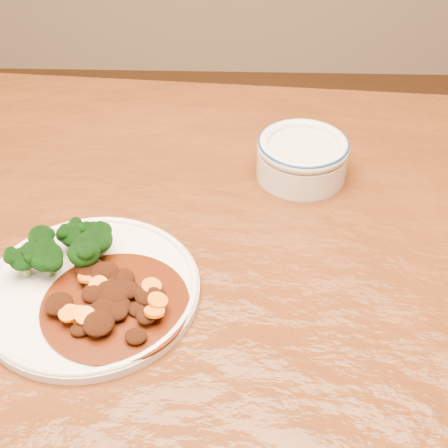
{
  "coord_description": "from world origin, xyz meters",
  "views": [
    {
      "loc": [
        0.06,
        -0.54,
        1.27
      ],
      "look_at": [
        0.04,
        0.05,
        0.77
      ],
      "focal_mm": 50.0,
      "sensor_mm": 36.0,
      "label": 1
    }
  ],
  "objects": [
    {
      "name": "dip_bowl",
      "position": [
        0.15,
        0.18,
        0.78
      ],
      "size": [
        0.13,
        0.13,
        0.06
      ],
      "rotation": [
        0.0,
        0.0,
        0.14
      ],
      "color": "beige",
      "rests_on": "dining_table"
    },
    {
      "name": "dinner_plate",
      "position": [
        -0.1,
        -0.06,
        0.76
      ],
      "size": [
        0.25,
        0.25,
        0.02
      ],
      "rotation": [
        0.0,
        0.0,
        -0.05
      ],
      "color": "white",
      "rests_on": "dining_table"
    },
    {
      "name": "dining_table",
      "position": [
        0.0,
        0.0,
        0.67
      ],
      "size": [
        1.56,
        1.01,
        0.75
      ],
      "rotation": [
        0.0,
        0.0,
        -0.07
      ],
      "color": "#57280F",
      "rests_on": "ground"
    },
    {
      "name": "broccoli_florets",
      "position": [
        -0.14,
        -0.02,
        0.79
      ],
      "size": [
        0.11,
        0.08,
        0.04
      ],
      "color": "olive",
      "rests_on": "dinner_plate"
    },
    {
      "name": "mince_stew",
      "position": [
        -0.07,
        -0.08,
        0.77
      ],
      "size": [
        0.16,
        0.16,
        0.03
      ],
      "color": "#4A1807",
      "rests_on": "dinner_plate"
    }
  ]
}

